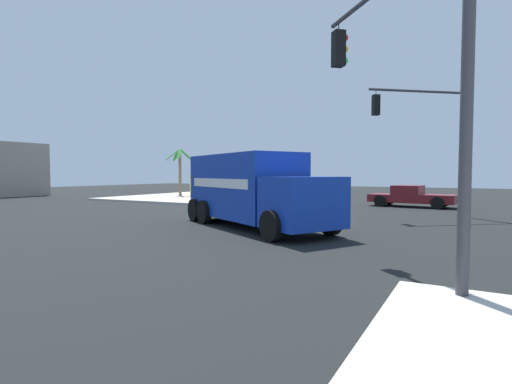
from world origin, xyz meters
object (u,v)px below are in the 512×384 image
Objects in this scene: traffic_light_primary at (408,63)px; pickup_maroon at (411,195)px; palm_tree_far at (180,164)px; vending_machine_red at (200,186)px; delivery_truck at (252,189)px; sedan_silver at (277,193)px; traffic_light_secondary at (434,131)px; vending_machine_blue at (196,186)px.

pickup_maroon is (18.42, 2.34, -3.63)m from traffic_light_primary.
palm_tree_far is at bearing 48.98° from traffic_light_primary.
delivery_truck is at bearing -136.19° from vending_machine_red.
delivery_truck reaches higher than sedan_silver.
traffic_light_primary is 1.19× the size of pickup_maroon.
traffic_light_primary is at bearing -172.75° from pickup_maroon.
traffic_light_secondary reaches higher than delivery_truck.
sedan_silver is at bearing 22.29° from delivery_truck.
delivery_truck is 4.34× the size of vending_machine_blue.
vending_machine_red is at bearing 92.63° from sedan_silver.
palm_tree_far is at bearing 87.28° from pickup_maroon.
traffic_light_primary is (-5.21, -6.57, 2.84)m from delivery_truck.
traffic_light_secondary is 3.42× the size of vending_machine_blue.
delivery_truck is 1.50× the size of pickup_maroon.
traffic_light_primary reaches higher than vending_machine_blue.
traffic_light_secondary reaches higher than palm_tree_far.
sedan_silver is 1.00× the size of palm_tree_far.
vending_machine_blue is at bearing -119.07° from palm_tree_far.
vending_machine_red is 1.33m from vending_machine_blue.
vending_machine_blue is at bearing 45.34° from delivery_truck.
delivery_truck is 8.85m from traffic_light_primary.
traffic_light_primary is 27.43m from vending_machine_red.
palm_tree_far is at bearing 88.96° from sedan_silver.
palm_tree_far is at bearing 60.93° from vending_machine_blue.
vending_machine_red is 0.43× the size of palm_tree_far.
delivery_truck is 9.75m from traffic_light_secondary.
delivery_truck is 4.34× the size of vending_machine_red.
sedan_silver is at bearing -77.14° from vending_machine_blue.
pickup_maroon is 17.32m from vending_machine_red.
traffic_light_secondary is at bearing -163.51° from pickup_maroon.
traffic_light_primary reaches higher than delivery_truck.
vending_machine_red reaches higher than sedan_silver.
traffic_light_secondary is 19.55m from vending_machine_blue.
sedan_silver is 7.03m from vending_machine_blue.
vending_machine_blue is 0.43× the size of palm_tree_far.
vending_machine_red is at bearing -101.24° from palm_tree_far.
traffic_light_secondary is at bearing -39.85° from delivery_truck.
delivery_truck is 1.26× the size of traffic_light_primary.
traffic_light_primary is 1.01× the size of traffic_light_secondary.
traffic_light_secondary reaches higher than vending_machine_blue.
vending_machine_blue is at bearing 102.86° from sedan_silver.
delivery_truck is 21.20m from palm_tree_far.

